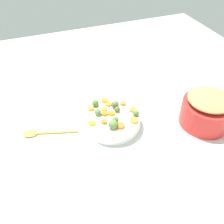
# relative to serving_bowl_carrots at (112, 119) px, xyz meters

# --- Properties ---
(tabletop) EXTENTS (2.40, 2.40, 0.02)m
(tabletop) POSITION_rel_serving_bowl_carrots_xyz_m (0.02, 0.01, -0.05)
(tabletop) COLOR silver
(tabletop) RESTS_ON ground
(serving_bowl_carrots) EXTENTS (0.27, 0.27, 0.08)m
(serving_bowl_carrots) POSITION_rel_serving_bowl_carrots_xyz_m (0.00, 0.00, 0.00)
(serving_bowl_carrots) COLOR white
(serving_bowl_carrots) RESTS_ON tabletop
(metal_pot) EXTENTS (0.24, 0.24, 0.13)m
(metal_pot) POSITION_rel_serving_bowl_carrots_xyz_m (-0.43, 0.14, 0.02)
(metal_pot) COLOR red
(metal_pot) RESTS_ON tabletop
(stuffing_mound) EXTENTS (0.21, 0.21, 0.04)m
(stuffing_mound) POSITION_rel_serving_bowl_carrots_xyz_m (-0.43, 0.14, 0.11)
(stuffing_mound) COLOR tan
(stuffing_mound) RESTS_ON metal_pot
(carrot_slice_0) EXTENTS (0.05, 0.05, 0.01)m
(carrot_slice_0) POSITION_rel_serving_bowl_carrots_xyz_m (0.00, -0.10, 0.04)
(carrot_slice_0) COLOR orange
(carrot_slice_0) RESTS_ON serving_bowl_carrots
(carrot_slice_1) EXTENTS (0.03, 0.03, 0.01)m
(carrot_slice_1) POSITION_rel_serving_bowl_carrots_xyz_m (-0.10, 0.01, 0.04)
(carrot_slice_1) COLOR orange
(carrot_slice_1) RESTS_ON serving_bowl_carrots
(carrot_slice_2) EXTENTS (0.04, 0.04, 0.01)m
(carrot_slice_2) POSITION_rel_serving_bowl_carrots_xyz_m (0.08, -0.06, 0.04)
(carrot_slice_2) COLOR orange
(carrot_slice_2) RESTS_ON serving_bowl_carrots
(carrot_slice_3) EXTENTS (0.04, 0.04, 0.01)m
(carrot_slice_3) POSITION_rel_serving_bowl_carrots_xyz_m (0.03, -0.01, 0.04)
(carrot_slice_3) COLOR orange
(carrot_slice_3) RESTS_ON serving_bowl_carrots
(carrot_slice_4) EXTENTS (0.04, 0.04, 0.01)m
(carrot_slice_4) POSITION_rel_serving_bowl_carrots_xyz_m (0.11, 0.03, 0.04)
(carrot_slice_4) COLOR orange
(carrot_slice_4) RESTS_ON serving_bowl_carrots
(carrot_slice_5) EXTENTS (0.03, 0.03, 0.01)m
(carrot_slice_5) POSITION_rel_serving_bowl_carrots_xyz_m (-0.08, -0.05, 0.04)
(carrot_slice_5) COLOR orange
(carrot_slice_5) RESTS_ON serving_bowl_carrots
(carrot_slice_6) EXTENTS (0.05, 0.05, 0.01)m
(carrot_slice_6) POSITION_rel_serving_bowl_carrots_xyz_m (-0.08, 0.09, 0.04)
(carrot_slice_6) COLOR orange
(carrot_slice_6) RESTS_ON serving_bowl_carrots
(carrot_slice_7) EXTENTS (0.04, 0.04, 0.01)m
(carrot_slice_7) POSITION_rel_serving_bowl_carrots_xyz_m (0.06, 0.05, 0.04)
(carrot_slice_7) COLOR orange
(carrot_slice_7) RESTS_ON serving_bowl_carrots
(carrot_slice_8) EXTENTS (0.04, 0.04, 0.01)m
(carrot_slice_8) POSITION_rel_serving_bowl_carrots_xyz_m (0.00, 0.00, 0.04)
(carrot_slice_8) COLOR orange
(carrot_slice_8) RESTS_ON serving_bowl_carrots
(carrot_slice_9) EXTENTS (0.05, 0.05, 0.01)m
(carrot_slice_9) POSITION_rel_serving_bowl_carrots_xyz_m (-0.00, 0.10, 0.04)
(carrot_slice_9) COLOR orange
(carrot_slice_9) RESTS_ON serving_bowl_carrots
(carrot_slice_10) EXTENTS (0.04, 0.04, 0.01)m
(carrot_slice_10) POSITION_rel_serving_bowl_carrots_xyz_m (0.02, -0.04, 0.04)
(carrot_slice_10) COLOR orange
(carrot_slice_10) RESTS_ON serving_bowl_carrots
(carrot_slice_11) EXTENTS (0.04, 0.04, 0.01)m
(carrot_slice_11) POSITION_rel_serving_bowl_carrots_xyz_m (-0.01, -0.07, 0.04)
(carrot_slice_11) COLOR orange
(carrot_slice_11) RESTS_ON serving_bowl_carrots
(brussels_sprout_0) EXTENTS (0.03, 0.03, 0.03)m
(brussels_sprout_0) POSITION_rel_serving_bowl_carrots_xyz_m (0.05, -0.08, 0.05)
(brussels_sprout_0) COLOR #51772A
(brussels_sprout_0) RESTS_ON serving_bowl_carrots
(brussels_sprout_1) EXTENTS (0.03, 0.03, 0.03)m
(brussels_sprout_1) POSITION_rel_serving_bowl_carrots_xyz_m (-0.10, 0.05, 0.05)
(brussels_sprout_1) COLOR #568140
(brussels_sprout_1) RESTS_ON serving_bowl_carrots
(brussels_sprout_2) EXTENTS (0.03, 0.03, 0.03)m
(brussels_sprout_2) POSITION_rel_serving_bowl_carrots_xyz_m (-0.03, -0.00, 0.05)
(brussels_sprout_2) COLOR #556D2E
(brussels_sprout_2) RESTS_ON serving_bowl_carrots
(brussels_sprout_3) EXTENTS (0.04, 0.04, 0.04)m
(brussels_sprout_3) POSITION_rel_serving_bowl_carrots_xyz_m (-0.03, -0.04, 0.06)
(brussels_sprout_3) COLOR #5B7140
(brussels_sprout_3) RESTS_ON serving_bowl_carrots
(brussels_sprout_4) EXTENTS (0.04, 0.04, 0.04)m
(brussels_sprout_4) POSITION_rel_serving_bowl_carrots_xyz_m (0.03, 0.09, 0.06)
(brussels_sprout_4) COLOR olive
(brussels_sprout_4) RESTS_ON serving_bowl_carrots
(brussels_sprout_5) EXTENTS (0.03, 0.03, 0.03)m
(brussels_sprout_5) POSITION_rel_serving_bowl_carrots_xyz_m (0.06, -0.02, 0.05)
(brussels_sprout_5) COLOR #5A863B
(brussels_sprout_5) RESTS_ON serving_bowl_carrots
(brussels_sprout_6) EXTENTS (0.03, 0.03, 0.03)m
(brussels_sprout_6) POSITION_rel_serving_bowl_carrots_xyz_m (0.01, 0.06, 0.05)
(brussels_sprout_6) COLOR #4A7D34
(brussels_sprout_6) RESTS_ON serving_bowl_carrots
(wooden_spoon) EXTENTS (0.26, 0.11, 0.01)m
(wooden_spoon) POSITION_rel_serving_bowl_carrots_xyz_m (0.35, -0.07, -0.03)
(wooden_spoon) COLOR #B19142
(wooden_spoon) RESTS_ON tabletop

